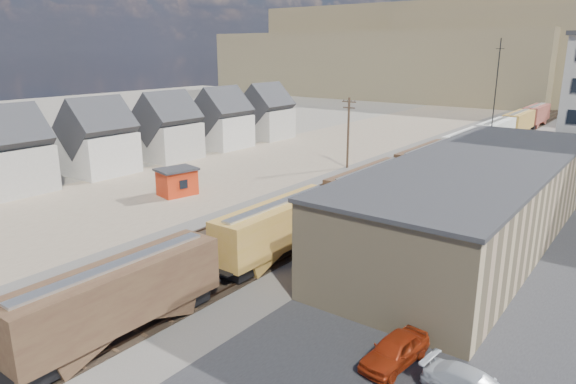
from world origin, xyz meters
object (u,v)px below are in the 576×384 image
Objects in this scene: freight_train at (449,152)px; parked_car_red at (395,351)px; maintenance_shed at (177,181)px; utility_pole_north at (348,131)px.

parked_car_red is at bearing -73.05° from freight_train.
maintenance_shed is at bearing 163.27° from parked_car_red.
maintenance_shed is (-8.68, -24.07, -3.66)m from utility_pole_north.
maintenance_shed is 38.27m from parked_car_red.
freight_train is 23.98× the size of maintenance_shed.
parked_car_red is at bearing -23.92° from maintenance_shed.
utility_pole_north is 47.74m from parked_car_red.
freight_train is at bearing 114.15° from parked_car_red.
freight_train is 36.98m from maintenance_shed.
freight_train is at bearing 55.42° from maintenance_shed.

